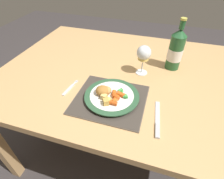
{
  "coord_description": "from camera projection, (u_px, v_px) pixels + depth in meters",
  "views": [
    {
      "loc": [
        0.18,
        -0.82,
        1.31
      ],
      "look_at": [
        -0.01,
        -0.23,
        0.78
      ],
      "focal_mm": 28.0,
      "sensor_mm": 36.0,
      "label": 1
    }
  ],
  "objects": [
    {
      "name": "table_knife",
      "position": [
        157.0,
        122.0,
        0.72
      ],
      "size": [
        0.04,
        0.2,
        0.01
      ],
      "color": "silver",
      "rests_on": "dining_table"
    },
    {
      "name": "placemat",
      "position": [
        110.0,
        99.0,
        0.82
      ],
      "size": [
        0.33,
        0.3,
        0.01
      ],
      "color": "brown",
      "rests_on": "dining_table"
    },
    {
      "name": "glazed_carrots",
      "position": [
        116.0,
        97.0,
        0.79
      ],
      "size": [
        0.07,
        0.09,
        0.02
      ],
      "color": "orange",
      "rests_on": "dinner_plate"
    },
    {
      "name": "ground_plane",
      "position": [
        120.0,
        143.0,
        1.49
      ],
      "size": [
        6.0,
        6.0,
        0.0
      ],
      "primitive_type": "plane",
      "color": "#383333"
    },
    {
      "name": "green_beans_pile",
      "position": [
        121.0,
        94.0,
        0.81
      ],
      "size": [
        0.08,
        0.05,
        0.02
      ],
      "color": "#338438",
      "rests_on": "dinner_plate"
    },
    {
      "name": "roast_potatoes",
      "position": [
        106.0,
        100.0,
        0.77
      ],
      "size": [
        0.06,
        0.06,
        0.03
      ],
      "color": "#E5BC66",
      "rests_on": "dinner_plate"
    },
    {
      "name": "bottle",
      "position": [
        176.0,
        50.0,
        0.97
      ],
      "size": [
        0.08,
        0.08,
        0.29
      ],
      "color": "#23562D",
      "rests_on": "dining_table"
    },
    {
      "name": "dining_table",
      "position": [
        124.0,
        81.0,
        1.06
      ],
      "size": [
        1.43,
        1.04,
        0.74
      ],
      "color": "tan",
      "rests_on": "ground"
    },
    {
      "name": "dinner_plate",
      "position": [
        111.0,
        96.0,
        0.82
      ],
      "size": [
        0.26,
        0.26,
        0.02
      ],
      "color": "white",
      "rests_on": "placemat"
    },
    {
      "name": "breaded_croquettes",
      "position": [
        103.0,
        90.0,
        0.81
      ],
      "size": [
        0.09,
        0.09,
        0.04
      ],
      "color": "tan",
      "rests_on": "dinner_plate"
    },
    {
      "name": "wine_glass",
      "position": [
        144.0,
        54.0,
        0.92
      ],
      "size": [
        0.08,
        0.08,
        0.17
      ],
      "color": "silver",
      "rests_on": "dining_table"
    },
    {
      "name": "fork",
      "position": [
        69.0,
        89.0,
        0.88
      ],
      "size": [
        0.03,
        0.13,
        0.01
      ],
      "color": "silver",
      "rests_on": "dining_table"
    }
  ]
}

